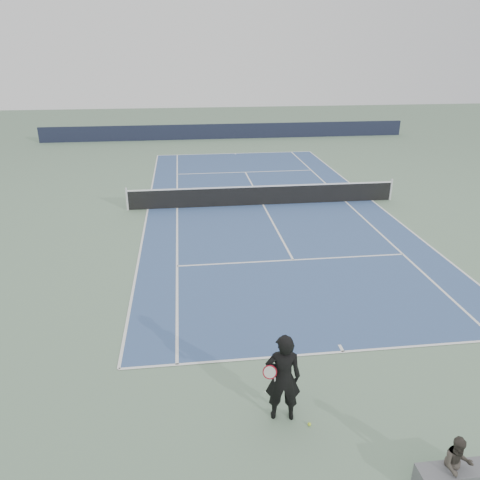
{
  "coord_description": "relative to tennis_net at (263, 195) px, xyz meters",
  "views": [
    {
      "loc": [
        -3.75,
        -21.19,
        7.04
      ],
      "look_at": [
        -1.98,
        -6.92,
        1.1
      ],
      "focal_mm": 35.0,
      "sensor_mm": 36.0,
      "label": 1
    }
  ],
  "objects": [
    {
      "name": "ground",
      "position": [
        0.0,
        0.0,
        -0.5
      ],
      "size": [
        80.0,
        80.0,
        0.0
      ],
      "primitive_type": "plane",
      "color": "slate"
    },
    {
      "name": "court_surface",
      "position": [
        0.0,
        0.0,
        -0.5
      ],
      "size": [
        10.97,
        23.77,
        0.01
      ],
      "primitive_type": "cube",
      "color": "#365080",
      "rests_on": "ground"
    },
    {
      "name": "tennis_net",
      "position": [
        0.0,
        0.0,
        0.0
      ],
      "size": [
        12.9,
        0.1,
        1.07
      ],
      "color": "silver",
      "rests_on": "ground"
    },
    {
      "name": "windscreen_far",
      "position": [
        0.0,
        17.88,
        0.1
      ],
      "size": [
        30.0,
        0.25,
        1.2
      ],
      "primitive_type": "cube",
      "color": "black",
      "rests_on": "ground"
    },
    {
      "name": "tennis_player",
      "position": [
        -1.98,
        -13.84,
        0.48
      ],
      "size": [
        0.86,
        0.63,
        1.97
      ],
      "color": "black",
      "rests_on": "ground"
    },
    {
      "name": "tennis_ball",
      "position": [
        -1.47,
        -14.16,
        -0.47
      ],
      "size": [
        0.07,
        0.07,
        0.07
      ],
      "primitive_type": "sphere",
      "color": "#C5E42E",
      "rests_on": "ground"
    },
    {
      "name": "spectator_bench",
      "position": [
        0.61,
        -15.84,
        -0.14
      ],
      "size": [
        1.34,
        0.63,
        1.1
      ],
      "color": "#58595D",
      "rests_on": "ground"
    }
  ]
}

